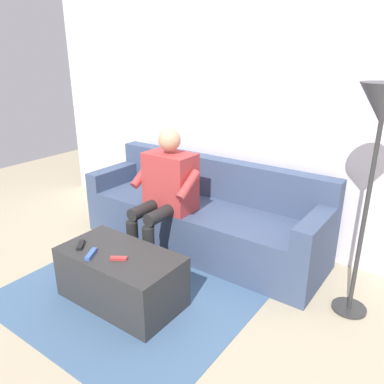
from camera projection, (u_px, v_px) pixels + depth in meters
ground_plane at (154, 278)px, 3.12m from camera, size 8.00×8.00×0.00m
back_wall at (231, 108)px, 3.57m from camera, size 4.58×0.06×2.49m
couch at (203, 218)px, 3.57m from camera, size 2.30×0.72×0.80m
coffee_table at (121, 277)px, 2.79m from camera, size 0.90×0.49×0.40m
person_solo_seated at (166, 187)px, 3.28m from camera, size 0.58×0.59×1.15m
remote_black at (81, 245)px, 2.81m from camera, size 0.11×0.12×0.02m
remote_red at (119, 258)px, 2.63m from camera, size 0.12×0.09×0.02m
remote_blue at (91, 254)px, 2.68m from camera, size 0.10×0.15×0.02m
floor_rug at (135, 291)px, 2.95m from camera, size 1.77×1.61×0.01m
floor_lamp at (381, 121)px, 2.28m from camera, size 0.31×0.31×1.58m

